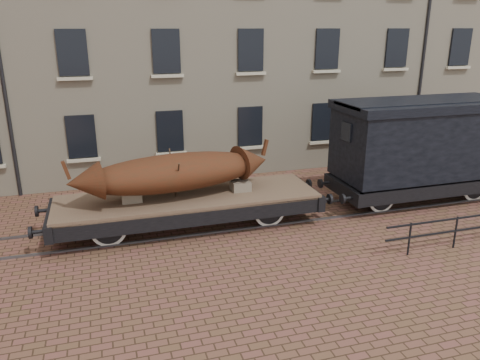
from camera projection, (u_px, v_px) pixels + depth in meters
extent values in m
plane|color=brown|center=(266.00, 218.00, 16.25)|extent=(90.00, 90.00, 0.00)
cube|color=beige|center=(257.00, 13.00, 23.99)|extent=(40.00, 10.00, 14.00)
cube|color=black|center=(81.00, 136.00, 18.43)|extent=(1.10, 0.12, 1.70)
cube|color=#BEB597|center=(84.00, 160.00, 18.67)|extent=(1.30, 0.18, 0.12)
cube|color=black|center=(170.00, 131.00, 19.39)|extent=(1.10, 0.12, 1.70)
cube|color=#BEB597|center=(171.00, 154.00, 19.63)|extent=(1.30, 0.18, 0.12)
cube|color=black|center=(250.00, 126.00, 20.35)|extent=(1.10, 0.12, 1.70)
cube|color=#BEB597|center=(250.00, 148.00, 20.59)|extent=(1.30, 0.18, 0.12)
cube|color=black|center=(323.00, 122.00, 21.31)|extent=(1.10, 0.12, 1.70)
cube|color=#BEB597|center=(322.00, 142.00, 21.56)|extent=(1.30, 0.18, 0.12)
cube|color=black|center=(390.00, 118.00, 22.28)|extent=(1.10, 0.12, 1.70)
cube|color=#BEB597|center=(388.00, 137.00, 22.52)|extent=(1.30, 0.18, 0.12)
cube|color=black|center=(451.00, 114.00, 23.24)|extent=(1.10, 0.12, 1.70)
cube|color=#BEB597|center=(449.00, 133.00, 23.48)|extent=(1.30, 0.18, 0.12)
cube|color=black|center=(72.00, 53.00, 17.43)|extent=(1.10, 0.12, 1.70)
cube|color=#BEB597|center=(75.00, 79.00, 17.67)|extent=(1.30, 0.18, 0.12)
cube|color=black|center=(166.00, 51.00, 18.39)|extent=(1.10, 0.12, 1.70)
cube|color=#BEB597|center=(168.00, 76.00, 18.63)|extent=(1.30, 0.18, 0.12)
cube|color=black|center=(251.00, 50.00, 19.35)|extent=(1.10, 0.12, 1.70)
cube|color=#BEB597|center=(251.00, 74.00, 19.60)|extent=(1.30, 0.18, 0.12)
cube|color=black|center=(327.00, 49.00, 20.31)|extent=(1.10, 0.12, 1.70)
cube|color=#BEB597|center=(326.00, 71.00, 20.56)|extent=(1.30, 0.18, 0.12)
cube|color=black|center=(397.00, 48.00, 21.28)|extent=(1.10, 0.12, 1.70)
cube|color=#BEB597|center=(395.00, 69.00, 21.52)|extent=(1.30, 0.18, 0.12)
cube|color=black|center=(460.00, 47.00, 22.24)|extent=(1.10, 0.12, 1.70)
cube|color=#BEB597|center=(458.00, 68.00, 22.48)|extent=(1.30, 0.18, 0.12)
cylinder|color=black|center=(429.00, 11.00, 21.18)|extent=(0.14, 0.14, 14.00)
cube|color=#59595E|center=(274.00, 225.00, 15.59)|extent=(30.00, 0.08, 0.06)
cube|color=#59595E|center=(260.00, 209.00, 16.90)|extent=(30.00, 0.08, 0.06)
cylinder|color=black|center=(409.00, 239.00, 13.47)|extent=(0.06, 0.06, 1.00)
cylinder|color=black|center=(455.00, 232.00, 13.91)|extent=(0.06, 0.06, 1.00)
cube|color=brown|center=(188.00, 197.00, 15.18)|extent=(8.37, 2.45, 0.13)
cube|color=black|center=(195.00, 218.00, 14.23)|extent=(8.37, 0.18, 0.50)
cube|color=black|center=(182.00, 194.00, 16.30)|extent=(8.37, 0.18, 0.50)
cube|color=black|center=(52.00, 219.00, 14.11)|extent=(0.25, 2.57, 0.50)
cylinder|color=black|center=(38.00, 232.00, 13.27)|extent=(0.39, 0.11, 0.11)
cylinder|color=black|center=(30.00, 233.00, 13.21)|extent=(0.09, 0.36, 0.36)
cylinder|color=black|center=(43.00, 211.00, 14.79)|extent=(0.39, 0.11, 0.11)
cylinder|color=black|center=(37.00, 211.00, 14.74)|extent=(0.09, 0.36, 0.36)
cube|color=black|center=(306.00, 192.00, 16.41)|extent=(0.25, 2.57, 0.50)
cylinder|color=black|center=(325.00, 200.00, 15.74)|extent=(0.39, 0.11, 0.11)
cylinder|color=black|center=(330.00, 199.00, 15.79)|extent=(0.09, 0.36, 0.36)
cylinder|color=black|center=(304.00, 184.00, 17.26)|extent=(0.39, 0.11, 0.11)
cylinder|color=black|center=(309.00, 184.00, 17.31)|extent=(0.09, 0.36, 0.36)
cylinder|color=black|center=(108.00, 221.00, 14.63)|extent=(0.11, 2.12, 0.11)
cylinder|color=white|center=(108.00, 230.00, 13.98)|extent=(1.07, 0.08, 1.07)
cylinder|color=black|center=(108.00, 230.00, 13.98)|extent=(0.88, 0.11, 0.88)
cube|color=black|center=(108.00, 223.00, 13.77)|extent=(1.00, 0.09, 0.11)
cylinder|color=white|center=(107.00, 213.00, 15.29)|extent=(1.07, 0.08, 1.07)
cylinder|color=black|center=(107.00, 213.00, 15.29)|extent=(0.88, 0.11, 0.88)
cube|color=black|center=(106.00, 203.00, 15.33)|extent=(1.00, 0.09, 0.11)
cylinder|color=black|center=(262.00, 204.00, 16.04)|extent=(0.11, 2.12, 0.11)
cylinder|color=white|center=(270.00, 211.00, 15.39)|extent=(1.07, 0.08, 1.07)
cylinder|color=black|center=(270.00, 211.00, 15.39)|extent=(0.88, 0.11, 0.88)
cube|color=black|center=(271.00, 205.00, 15.18)|extent=(1.00, 0.09, 0.11)
cylinder|color=white|center=(256.00, 197.00, 16.70)|extent=(1.07, 0.08, 1.07)
cylinder|color=black|center=(256.00, 197.00, 16.70)|extent=(0.88, 0.11, 0.88)
cube|color=black|center=(254.00, 189.00, 16.74)|extent=(1.00, 0.09, 0.11)
cube|color=black|center=(188.00, 210.00, 15.31)|extent=(4.46, 0.07, 0.07)
cube|color=#706553|center=(131.00, 196.00, 14.62)|extent=(0.61, 0.56, 0.31)
cube|color=#706553|center=(241.00, 186.00, 15.60)|extent=(0.61, 0.56, 0.31)
ellipsoid|color=#491E0F|center=(175.00, 173.00, 14.79)|extent=(6.00, 2.55, 1.16)
cone|color=#491E0F|center=(84.00, 182.00, 13.70)|extent=(1.14, 1.22, 1.10)
cube|color=#491E0F|center=(66.00, 170.00, 13.39)|extent=(0.24, 0.15, 0.56)
cone|color=#491E0F|center=(253.00, 161.00, 15.86)|extent=(1.14, 1.22, 1.10)
cube|color=#491E0F|center=(265.00, 148.00, 15.90)|extent=(0.24, 0.15, 0.56)
cylinder|color=#3A2A1D|center=(177.00, 181.00, 14.41)|extent=(0.05, 0.99, 1.39)
cylinder|color=#3A2A1D|center=(172.00, 172.00, 15.26)|extent=(0.05, 0.99, 1.39)
cube|color=black|center=(439.00, 191.00, 16.64)|extent=(6.38, 0.17, 0.48)
cube|color=black|center=(400.00, 173.00, 18.76)|extent=(6.38, 0.17, 0.48)
cube|color=black|center=(343.00, 189.00, 16.82)|extent=(0.23, 2.55, 0.48)
cylinder|color=black|center=(343.00, 199.00, 15.92)|extent=(0.09, 0.34, 0.34)
cylinder|color=black|center=(320.00, 183.00, 17.46)|extent=(0.09, 0.34, 0.34)
cylinder|color=black|center=(480.00, 167.00, 19.48)|extent=(0.09, 0.34, 0.34)
cylinder|color=black|center=(371.00, 192.00, 17.22)|extent=(0.11, 2.02, 0.11)
cylinder|color=white|center=(382.00, 199.00, 16.56)|extent=(1.02, 0.07, 1.02)
cylinder|color=black|center=(382.00, 199.00, 16.56)|extent=(0.84, 0.11, 0.84)
cylinder|color=white|center=(361.00, 186.00, 17.87)|extent=(1.02, 0.07, 1.02)
cylinder|color=black|center=(361.00, 186.00, 17.87)|extent=(0.84, 0.11, 0.84)
cylinder|color=black|center=(461.00, 182.00, 18.33)|extent=(0.11, 2.02, 0.11)
cylinder|color=white|center=(475.00, 188.00, 17.67)|extent=(1.02, 0.07, 1.02)
cylinder|color=black|center=(475.00, 188.00, 17.67)|extent=(0.84, 0.11, 0.84)
cylinder|color=white|center=(449.00, 177.00, 18.98)|extent=(1.02, 0.07, 1.02)
cylinder|color=black|center=(449.00, 177.00, 18.98)|extent=(0.84, 0.11, 0.84)
cube|color=black|center=(423.00, 142.00, 17.22)|extent=(6.38, 2.55, 2.44)
cube|color=black|center=(428.00, 105.00, 16.79)|extent=(6.57, 2.70, 0.30)
cube|color=black|center=(428.00, 101.00, 16.75)|extent=(6.57, 1.81, 0.13)
cube|color=black|center=(347.00, 132.00, 16.15)|extent=(0.09, 0.64, 0.64)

